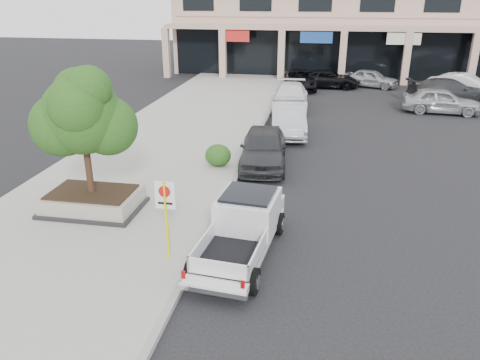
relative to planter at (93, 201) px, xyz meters
name	(u,v)px	position (x,y,z in m)	size (l,w,h in m)	color
ground	(259,233)	(5.74, -0.37, -0.48)	(120.00, 120.00, 0.00)	black
sidewalk	(157,158)	(0.24, 5.63, -0.40)	(8.00, 52.00, 0.15)	gray
curb	(243,163)	(4.19, 5.63, -0.40)	(0.20, 52.00, 0.15)	gray
strip_mall	(399,19)	(13.74, 33.56, 4.27)	(40.55, 12.43, 9.50)	tan
planter	(93,201)	(0.00, 0.00, 0.00)	(3.20, 2.20, 0.68)	black
planter_tree	(88,115)	(0.13, 0.15, 2.94)	(2.90, 2.55, 4.00)	#311D13
no_parking_sign	(166,210)	(3.51, -2.54, 1.16)	(0.55, 0.09, 2.30)	yellow
hedge	(218,155)	(3.22, 4.97, 0.14)	(1.10, 0.99, 0.94)	#124112
pickup_truck	(240,231)	(5.39, -1.81, 0.31)	(1.86, 5.01, 1.58)	silver
curb_car_a	(263,147)	(5.05, 5.76, 0.34)	(1.92, 4.78, 1.63)	#2A2C2F
curb_car_b	(288,119)	(5.70, 10.83, 0.34)	(1.73, 4.96, 1.64)	#AFB4B8
curb_car_c	(290,96)	(5.33, 16.69, 0.30)	(2.18, 5.36, 1.56)	white
curb_car_d	(300,80)	(5.55, 23.34, 0.24)	(2.38, 5.17, 1.44)	black
lot_car_a	(441,101)	(14.61, 17.09, 0.31)	(1.85, 4.60, 1.57)	#9B9EA3
lot_car_b	(465,86)	(17.17, 22.04, 0.36)	(1.77, 5.09, 1.68)	silver
lot_car_c	(450,91)	(15.81, 20.26, 0.33)	(2.27, 5.58, 1.62)	#282A2D
lot_car_d	(329,79)	(7.74, 24.36, 0.20)	(2.23, 4.83, 1.34)	black
lot_car_e	(371,78)	(11.03, 25.11, 0.22)	(1.65, 4.11, 1.40)	#9A9DA1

